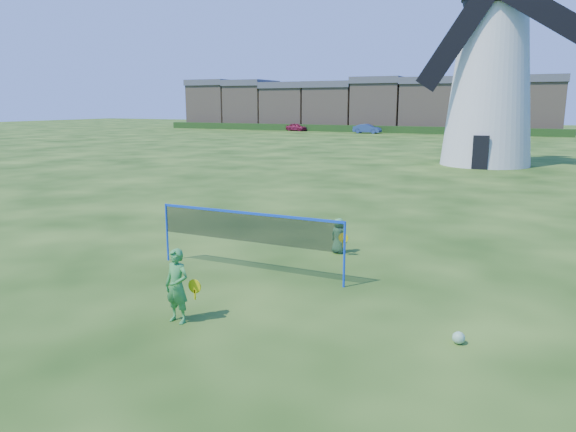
% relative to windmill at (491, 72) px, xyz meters
% --- Properties ---
extents(ground, '(220.00, 220.00, 0.00)m').
position_rel_windmill_xyz_m(ground, '(-1.94, -28.29, -6.22)').
color(ground, black).
rests_on(ground, ground).
extents(windmill, '(13.04, 5.91, 17.93)m').
position_rel_windmill_xyz_m(windmill, '(0.00, 0.00, 0.00)').
color(windmill, silver).
rests_on(windmill, ground).
extents(badminton_net, '(5.05, 0.05, 1.55)m').
position_rel_windmill_xyz_m(badminton_net, '(-2.73, -27.98, -5.08)').
color(badminton_net, blue).
rests_on(badminton_net, ground).
extents(player_girl, '(0.70, 0.39, 1.45)m').
position_rel_windmill_xyz_m(player_girl, '(-2.44, -31.25, -5.49)').
color(player_girl, '#398F40').
rests_on(player_girl, ground).
extents(player_boy, '(0.64, 0.44, 1.00)m').
position_rel_windmill_xyz_m(player_boy, '(-1.34, -25.33, -5.72)').
color(player_boy, '#4C9F50').
rests_on(player_boy, ground).
extents(play_ball, '(0.22, 0.22, 0.22)m').
position_rel_windmill_xyz_m(play_ball, '(2.59, -29.92, -6.11)').
color(play_ball, green).
rests_on(play_ball, ground).
extents(terraced_houses, '(59.94, 8.40, 8.24)m').
position_rel_windmill_xyz_m(terraced_houses, '(-24.17, 43.71, -2.21)').
color(terraced_houses, '#907860').
rests_on(terraced_houses, ground).
extents(hedge, '(62.00, 0.80, 1.00)m').
position_rel_windmill_xyz_m(hedge, '(-23.94, 37.71, -5.72)').
color(hedge, '#193814').
rests_on(hedge, ground).
extents(car_left, '(3.72, 2.26, 1.18)m').
position_rel_windmill_xyz_m(car_left, '(-31.33, 37.18, -5.63)').
color(car_left, maroon).
rests_on(car_left, ground).
extents(car_right, '(4.03, 1.60, 1.31)m').
position_rel_windmill_xyz_m(car_right, '(-19.34, 35.26, -5.57)').
color(car_right, navy).
rests_on(car_right, ground).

